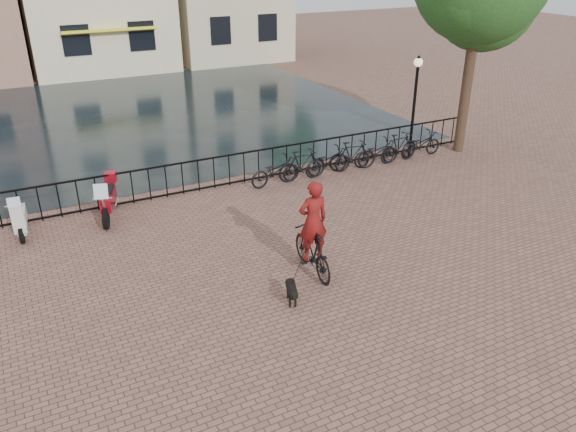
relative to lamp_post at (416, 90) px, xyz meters
name	(u,v)px	position (x,y,z in m)	size (l,w,h in m)	color
ground	(357,330)	(-7.20, -7.60, -2.38)	(100.00, 100.00, 0.00)	brown
canal_water	(142,115)	(-7.20, 9.70, -2.38)	(20.00, 20.00, 0.00)	black
railing	(214,173)	(-7.20, 0.40, -1.87)	(20.00, 0.05, 1.02)	black
lamp_post	(416,90)	(0.00, 0.00, 0.00)	(0.30, 0.30, 3.45)	black
cyclist	(313,233)	(-6.93, -5.28, -1.38)	(0.87, 1.96, 2.64)	black
dog	(292,292)	(-7.91, -6.15, -2.12)	(0.50, 0.81, 0.52)	black
motorcycle	(108,195)	(-10.49, -0.21, -1.71)	(1.03, 1.93, 1.34)	maroon
scooter	(19,211)	(-12.73, -0.18, -1.72)	(0.52, 1.43, 1.31)	silver
parked_bike_0	(275,171)	(-5.40, -0.20, -1.93)	(0.60, 1.72, 0.90)	black
parked_bike_1	(302,165)	(-4.45, -0.20, -1.88)	(0.47, 1.66, 1.00)	black
parked_bike_2	(328,162)	(-3.50, -0.20, -1.93)	(0.60, 1.72, 0.90)	black
parked_bike_3	(353,156)	(-2.55, -0.20, -1.88)	(0.47, 1.66, 1.00)	black
parked_bike_4	(376,153)	(-1.60, -0.20, -1.93)	(0.60, 1.72, 0.90)	black
parked_bike_5	(399,147)	(-0.65, -0.20, -1.88)	(0.47, 1.66, 1.00)	black
parked_bike_6	(421,145)	(0.30, -0.20, -1.93)	(0.60, 1.72, 0.90)	black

